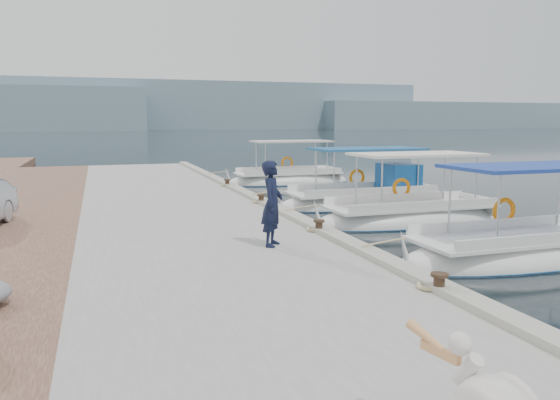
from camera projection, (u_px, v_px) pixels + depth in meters
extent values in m
plane|color=black|center=(359.00, 267.00, 12.19)|extent=(400.00, 400.00, 0.00)
cube|color=gray|center=(189.00, 224.00, 15.91)|extent=(6.00, 40.00, 0.50)
cube|color=#9F9C8D|center=(279.00, 209.00, 16.73)|extent=(0.44, 40.00, 0.12)
cube|color=gray|center=(214.00, 107.00, 220.56)|extent=(160.00, 40.00, 18.00)
cube|color=gray|center=(440.00, 116.00, 243.03)|extent=(120.00, 40.00, 11.00)
ellipsoid|color=white|center=(523.00, 258.00, 12.74)|extent=(6.57, 2.21, 1.30)
ellipsoid|color=#154D90|center=(523.00, 259.00, 12.74)|extent=(6.61, 2.25, 0.22)
cube|color=white|center=(524.00, 237.00, 12.67)|extent=(5.39, 1.90, 0.08)
cube|color=#1E3B96|center=(534.00, 167.00, 12.48)|extent=(3.94, 2.03, 0.08)
cylinder|color=silver|center=(498.00, 212.00, 11.31)|extent=(0.05, 0.05, 1.60)
torus|color=orange|center=(504.00, 211.00, 13.68)|extent=(0.68, 0.12, 0.68)
ellipsoid|color=white|center=(409.00, 222.00, 17.38)|extent=(6.61, 2.20, 1.30)
ellipsoid|color=#154D90|center=(409.00, 222.00, 17.38)|extent=(6.64, 2.25, 0.22)
cube|color=white|center=(410.00, 206.00, 17.30)|extent=(5.42, 1.89, 0.08)
cube|color=silver|center=(416.00, 154.00, 17.12)|extent=(3.97, 2.03, 0.08)
cylinder|color=silver|center=(382.00, 186.00, 15.95)|extent=(0.05, 0.05, 1.60)
torus|color=orange|center=(401.00, 188.00, 18.31)|extent=(0.68, 0.12, 0.68)
ellipsoid|color=white|center=(362.00, 205.00, 20.79)|extent=(6.88, 2.23, 1.30)
ellipsoid|color=#154D90|center=(362.00, 206.00, 20.79)|extent=(6.92, 2.27, 0.22)
cube|color=white|center=(362.00, 192.00, 20.72)|extent=(5.64, 1.92, 0.08)
cube|color=#1C558E|center=(367.00, 149.00, 20.54)|extent=(4.13, 2.05, 0.08)
cylinder|color=silver|center=(334.00, 174.00, 19.33)|extent=(0.05, 0.05, 1.60)
torus|color=orange|center=(357.00, 177.00, 21.74)|extent=(0.68, 0.12, 0.68)
cube|color=#154D90|center=(398.00, 176.00, 21.13)|extent=(1.20, 1.56, 1.00)
ellipsoid|color=white|center=(288.00, 183.00, 28.41)|extent=(6.65, 2.20, 1.30)
ellipsoid|color=#154D90|center=(288.00, 183.00, 28.41)|extent=(6.68, 2.24, 0.22)
cube|color=white|center=(288.00, 173.00, 28.34)|extent=(5.45, 1.89, 0.08)
cube|color=beige|center=(291.00, 141.00, 28.15)|extent=(3.99, 2.02, 0.08)
cylinder|color=silver|center=(265.00, 159.00, 26.98)|extent=(0.05, 0.05, 1.60)
torus|color=orange|center=(287.00, 163.00, 29.35)|extent=(0.68, 0.12, 0.68)
cylinder|color=black|center=(439.00, 284.00, 8.70)|extent=(0.18, 0.18, 0.30)
cylinder|color=black|center=(439.00, 275.00, 8.68)|extent=(0.28, 0.28, 0.05)
cylinder|color=black|center=(319.00, 227.00, 13.39)|extent=(0.18, 0.18, 0.30)
cylinder|color=black|center=(319.00, 221.00, 13.37)|extent=(0.28, 0.28, 0.05)
cylinder|color=black|center=(261.00, 199.00, 18.09)|extent=(0.18, 0.18, 0.30)
cylinder|color=black|center=(261.00, 195.00, 18.07)|extent=(0.28, 0.28, 0.05)
cylinder|color=black|center=(227.00, 183.00, 22.78)|extent=(0.18, 0.18, 0.30)
cylinder|color=black|center=(227.00, 180.00, 22.76)|extent=(0.28, 0.28, 0.05)
cylinder|color=silver|center=(468.00, 370.00, 4.33)|extent=(0.18, 0.29, 0.32)
sphere|color=silver|center=(460.00, 344.00, 4.38)|extent=(0.20, 0.20, 0.20)
cone|color=#EAA566|center=(432.00, 342.00, 4.65)|extent=(0.20, 0.59, 0.23)
imported|color=black|center=(272.00, 204.00, 11.91)|extent=(0.74, 0.82, 1.88)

